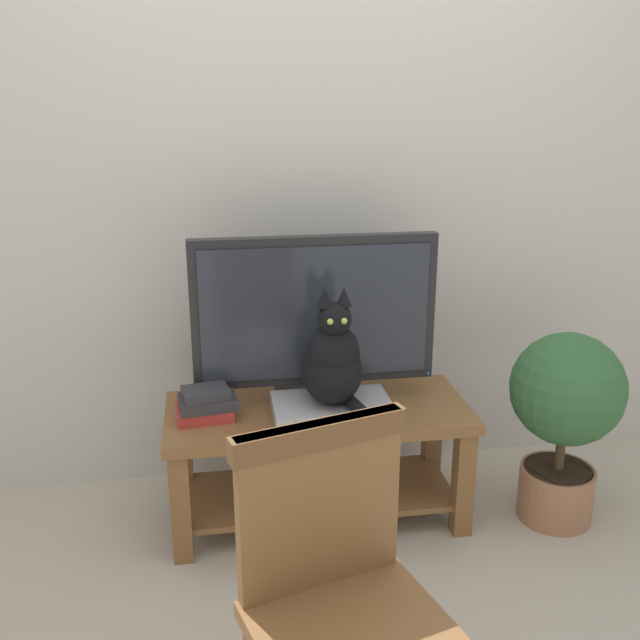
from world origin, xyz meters
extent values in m
plane|color=#ADA393|center=(0.00, 0.00, 0.00)|extent=(12.00, 12.00, 0.00)
cube|color=beige|center=(0.00, 0.95, 1.40)|extent=(7.00, 0.12, 2.80)
cube|color=brown|center=(-0.03, 0.47, 0.45)|extent=(1.14, 0.49, 0.04)
cube|color=brown|center=(-0.55, 0.28, 0.21)|extent=(0.07, 0.07, 0.43)
cube|color=brown|center=(0.49, 0.28, 0.21)|extent=(0.07, 0.07, 0.43)
cube|color=brown|center=(-0.55, 0.66, 0.21)|extent=(0.07, 0.07, 0.43)
cube|color=brown|center=(0.49, 0.66, 0.21)|extent=(0.07, 0.07, 0.43)
cube|color=brown|center=(-0.03, 0.47, 0.11)|extent=(1.04, 0.41, 0.02)
cube|color=black|center=(-0.03, 0.55, 0.49)|extent=(0.30, 0.20, 0.03)
cube|color=black|center=(-0.03, 0.55, 0.52)|extent=(0.06, 0.04, 0.05)
cube|color=black|center=(-0.03, 0.55, 0.83)|extent=(0.92, 0.05, 0.57)
cube|color=#232833|center=(-0.03, 0.52, 0.83)|extent=(0.85, 0.01, 0.50)
sphere|color=#2672F2|center=(0.42, 0.51, 0.56)|extent=(0.01, 0.01, 0.01)
cube|color=#ADADB2|center=(0.01, 0.40, 0.50)|extent=(0.43, 0.26, 0.06)
cube|color=black|center=(0.01, 0.26, 0.50)|extent=(0.26, 0.01, 0.03)
ellipsoid|color=black|center=(0.01, 0.40, 0.65)|extent=(0.22, 0.26, 0.24)
ellipsoid|color=black|center=(0.01, 0.36, 0.73)|extent=(0.19, 0.17, 0.22)
sphere|color=black|center=(0.01, 0.35, 0.86)|extent=(0.12, 0.12, 0.12)
cone|color=black|center=(-0.02, 0.35, 0.94)|extent=(0.05, 0.05, 0.07)
cone|color=black|center=(0.05, 0.35, 0.94)|extent=(0.05, 0.05, 0.07)
sphere|color=#B2C64C|center=(-0.01, 0.30, 0.87)|extent=(0.02, 0.02, 0.02)
sphere|color=#B2C64C|center=(0.04, 0.30, 0.87)|extent=(0.02, 0.02, 0.02)
cylinder|color=black|center=(0.08, 0.30, 0.55)|extent=(0.09, 0.21, 0.04)
cube|color=brown|center=(-0.18, -0.54, 0.70)|extent=(0.40, 0.15, 0.42)
cube|color=brown|center=(-0.18, -0.54, 0.88)|extent=(0.42, 0.16, 0.06)
cube|color=#B2332D|center=(-0.45, 0.45, 0.49)|extent=(0.21, 0.17, 0.04)
cube|color=#2D2D33|center=(-0.44, 0.45, 0.53)|extent=(0.22, 0.17, 0.04)
cube|color=#2D2D33|center=(-0.44, 0.44, 0.57)|extent=(0.18, 0.15, 0.04)
cylinder|color=#9E6B4C|center=(0.90, 0.32, 0.11)|extent=(0.29, 0.29, 0.21)
cylinder|color=#332319|center=(0.90, 0.32, 0.20)|extent=(0.26, 0.26, 0.02)
cylinder|color=#4C3823|center=(0.90, 0.32, 0.30)|extent=(0.04, 0.04, 0.17)
sphere|color=#2D5B33|center=(0.90, 0.32, 0.55)|extent=(0.43, 0.43, 0.43)
camera|label=1|loc=(-0.41, -1.96, 1.62)|focal=40.08mm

